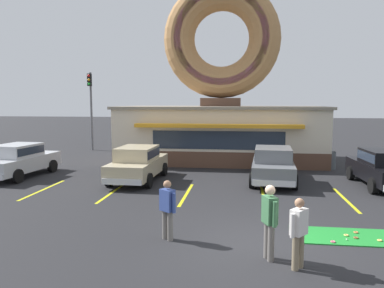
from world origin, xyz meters
The scene contains 23 objects.
ground_plane centered at (0.00, 0.00, 0.00)m, with size 160.00×160.00×0.00m, color #232326.
donut_shop_building centered at (-1.79, 13.94, 3.74)m, with size 12.30×6.75×10.96m.
putting_mat centered at (3.22, 0.94, 0.01)m, with size 4.64×1.36×0.03m, color #1E842D.
mini_donut_near_right centered at (1.86, 0.41, 0.05)m, with size 0.13×0.13×0.04m, color #D8667F.
mini_donut_mid_centre centered at (2.53, 0.79, 0.05)m, with size 0.13×0.13×0.04m, color brown.
mini_donut_mid_right centered at (2.65, 1.22, 0.05)m, with size 0.13×0.13×0.04m, color #D17F47.
mini_donut_far_left centered at (3.08, 0.67, 0.05)m, with size 0.13×0.13×0.04m, color #E5C666.
mini_donut_far_centre centered at (2.33, 0.95, 0.05)m, with size 0.13×0.13×0.04m, color #E5C666.
golf_ball centered at (2.25, 0.61, 0.05)m, with size 0.04×0.04×0.04m, color white.
car_grey centered at (0.91, 7.71, 0.87)m, with size 2.18×4.65×1.60m.
car_champagne centered at (-5.20, 7.20, 0.87)m, with size 2.08×4.61×1.60m.
car_silver centered at (-11.19, 7.41, 0.87)m, with size 2.24×4.68×1.60m.
car_black centered at (5.51, 7.40, 0.87)m, with size 2.10×4.62×1.60m.
pedestrian_blue_sweater_man centered at (0.74, -1.21, 0.86)m, with size 0.43×0.48×1.57m.
pedestrian_hooded_kid centered at (0.15, -0.80, 0.97)m, with size 0.37×0.56×1.75m.
pedestrian_leather_jacket_man centered at (-2.41, 0.13, 0.87)m, with size 0.50×0.42×1.59m.
trash_bin centered at (4.25, 11.46, 0.50)m, with size 0.57×0.57×0.97m.
traffic_light_pole centered at (-11.70, 17.57, 3.71)m, with size 0.28×0.47×5.80m.
parking_stripe_far_left centered at (-8.63, 5.00, 0.00)m, with size 0.12×3.60×0.01m, color yellow.
parking_stripe_left centered at (-5.63, 5.00, 0.00)m, with size 0.12×3.60×0.01m, color yellow.
parking_stripe_mid_left centered at (-2.63, 5.00, 0.00)m, with size 0.12×3.60×0.01m, color yellow.
parking_stripe_centre centered at (0.37, 5.00, 0.00)m, with size 0.12×3.60×0.01m, color yellow.
parking_stripe_mid_right centered at (3.37, 5.00, 0.00)m, with size 0.12×3.60×0.01m, color yellow.
Camera 1 is at (-0.51, -9.24, 3.61)m, focal length 35.00 mm.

